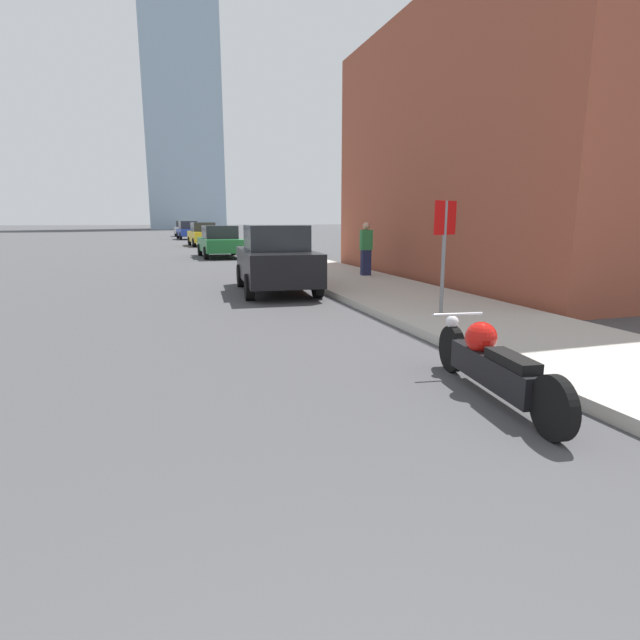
% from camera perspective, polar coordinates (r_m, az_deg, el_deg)
% --- Properties ---
extents(sidewalk, '(2.99, 240.00, 0.15)m').
position_cam_1_polar(sidewalk, '(40.61, -9.97, 8.70)').
color(sidewalk, '#B2ADA3').
rests_on(sidewalk, ground_plane).
extents(brick_storefront, '(10.67, 12.28, 7.84)m').
position_cam_1_polar(brick_storefront, '(18.36, 26.30, 16.71)').
color(brick_storefront, brown).
rests_on(brick_storefront, ground_plane).
extents(distant_tower, '(14.47, 14.47, 64.03)m').
position_cam_1_polar(distant_tower, '(113.59, -15.78, 26.38)').
color(distant_tower, '#8CA5BC').
rests_on(distant_tower, ground_plane).
extents(motorcycle, '(0.64, 2.56, 0.77)m').
position_cam_1_polar(motorcycle, '(5.55, 18.99, -4.71)').
color(motorcycle, black).
rests_on(motorcycle, ground_plane).
extents(parked_car_black, '(2.06, 4.17, 1.72)m').
position_cam_1_polar(parked_car_black, '(13.05, -5.06, 6.95)').
color(parked_car_black, black).
rests_on(parked_car_black, ground_plane).
extents(parked_car_green, '(2.03, 4.41, 1.57)m').
position_cam_1_polar(parked_car_green, '(25.87, -11.37, 8.79)').
color(parked_car_green, '#1E6B33').
rests_on(parked_car_green, ground_plane).
extents(parked_car_yellow, '(2.05, 4.60, 1.67)m').
position_cam_1_polar(parked_car_yellow, '(37.46, -13.22, 9.52)').
color(parked_car_yellow, gold).
rests_on(parked_car_yellow, ground_plane).
extents(parked_car_blue, '(2.18, 3.98, 1.74)m').
position_cam_1_polar(parked_car_blue, '(50.28, -14.83, 9.88)').
color(parked_car_blue, '#1E3899').
rests_on(parked_car_blue, ground_plane).
extents(parked_car_silver, '(2.27, 4.29, 1.72)m').
position_cam_1_polar(parked_car_silver, '(60.51, -15.27, 10.05)').
color(parked_car_silver, '#BCBCC1').
rests_on(parked_car_silver, ground_plane).
extents(stop_sign, '(0.57, 0.26, 2.04)m').
position_cam_1_polar(stop_sign, '(9.40, 14.03, 9.16)').
color(stop_sign, slate).
rests_on(stop_sign, sidewalk).
extents(pedestrian, '(0.36, 0.23, 1.63)m').
position_cam_1_polar(pedestrian, '(15.69, 5.29, 8.15)').
color(pedestrian, '#1E2347').
rests_on(pedestrian, sidewalk).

